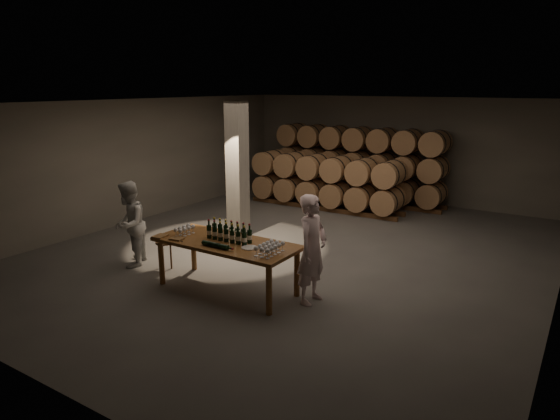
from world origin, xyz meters
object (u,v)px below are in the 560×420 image
Objects in this scene: tasting_table at (227,247)px; person_man at (312,249)px; notebook_near at (177,239)px; plate at (250,248)px; bottle_cluster at (229,234)px; person_woman at (129,224)px; stool at (165,247)px.

tasting_table is 1.41× the size of person_man.
plate is at bearing 4.03° from notebook_near.
bottle_cluster is 3.22× the size of plate.
person_woman is (-2.96, 0.01, -0.05)m from plate.
plate is 1.40m from notebook_near.
tasting_table is 0.90m from notebook_near.
person_woman reaches higher than plate.
tasting_table is 2.41m from person_woman.
bottle_cluster is 0.47× the size of person_man.
stool is (-2.23, 0.22, -0.44)m from plate.
notebook_near is at bearing -154.83° from tasting_table.
tasting_table is 1.72m from stool.
bottle_cluster is at bearing 60.94° from person_woman.
person_man is at bearing 64.21° from person_woman.
person_woman is (-1.60, 0.32, -0.05)m from notebook_near.
stool is (-1.68, 0.14, -0.33)m from tasting_table.
person_man reaches higher than bottle_cluster.
notebook_near is 1.63m from person_woman.
person_woman is at bearing 179.77° from plate.
person_man is (1.49, 0.31, -0.10)m from bottle_cluster.
plate is 0.16× the size of person_woman.
person_man is at bearing 25.35° from plate.
bottle_cluster is at bearing 82.10° from tasting_table.
person_man is at bearing 13.93° from tasting_table.
plate is 0.15× the size of person_man.
tasting_table is 4.56× the size of stool.
stool is 3.22m from person_man.
stool is 0.33× the size of person_woman.
person_woman reaches higher than tasting_table.
bottle_cluster is at bearing 20.08° from notebook_near.
stool is 0.86m from person_woman.
stool is at bearing 177.40° from bottle_cluster.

